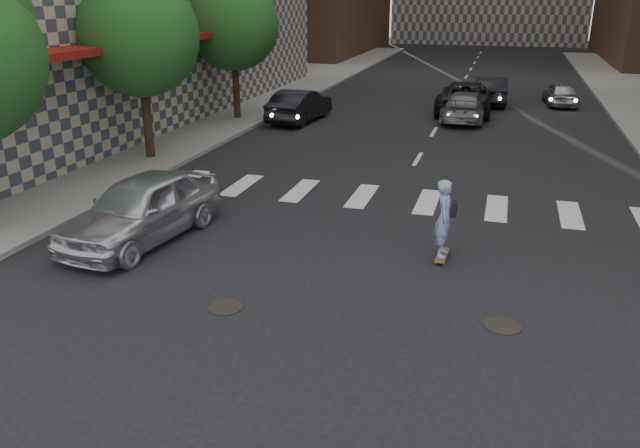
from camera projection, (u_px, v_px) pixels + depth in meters
The scene contains 13 objects.
ground at pixel (303, 355), 10.78m from camera, with size 160.00×160.00×0.00m, color black.
sidewalk_left at pixel (157, 110), 32.57m from camera, with size 13.00×80.00×0.15m, color gray.
tree_b at pixel (142, 30), 21.67m from camera, with size 4.20×4.20×6.60m.
tree_c at pixel (235, 20), 28.86m from camera, with size 4.20×4.20×6.60m.
manhole_b at pixel (226, 307), 12.39m from camera, with size 0.70×0.70×0.02m, color black.
manhole_c at pixel (502, 326), 11.70m from camera, with size 0.70×0.70×0.02m, color black.
skateboarder at pixel (445, 218), 14.30m from camera, with size 0.48×0.97×1.93m.
silver_sedan at pixel (142, 208), 15.52m from camera, with size 1.96×4.87×1.66m, color silver.
traffic_car_a at pixel (300, 106), 29.85m from camera, with size 1.61×4.62×1.52m, color black.
traffic_car_b at pixel (466, 106), 29.99m from camera, with size 1.99×4.88×1.42m, color slate.
traffic_car_c at pixel (466, 97), 32.03m from camera, with size 2.65×5.75×1.60m, color black.
traffic_car_d at pixel (561, 94), 34.08m from camera, with size 1.53×3.80×1.29m, color #A0A1A6.
traffic_car_e at pixel (490, 90), 34.52m from camera, with size 1.61×4.61×1.52m, color black.
Camera 1 is at (2.93, -8.84, 5.90)m, focal length 35.00 mm.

